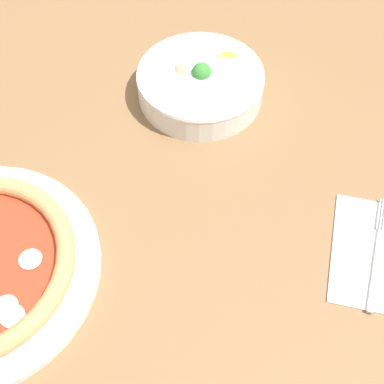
# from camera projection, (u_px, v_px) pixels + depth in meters

# --- Properties ---
(ground_plane) EXTENTS (8.00, 8.00, 0.00)m
(ground_plane) POSITION_uv_depth(u_px,v_px,m) (186.00, 314.00, 1.47)
(ground_plane) COLOR brown
(dining_table) EXTENTS (1.30, 1.05, 0.74)m
(dining_table) POSITION_uv_depth(u_px,v_px,m) (183.00, 170.00, 0.94)
(dining_table) COLOR olive
(dining_table) RESTS_ON ground_plane
(bowl) EXTENTS (0.21, 0.21, 0.07)m
(bowl) POSITION_uv_depth(u_px,v_px,m) (200.00, 83.00, 0.89)
(bowl) COLOR white
(bowl) RESTS_ON dining_table
(fork) EXTENTS (0.03, 0.18, 0.00)m
(fork) POSITION_uv_depth(u_px,v_px,m) (378.00, 254.00, 0.73)
(fork) COLOR silver
(fork) RESTS_ON napkin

